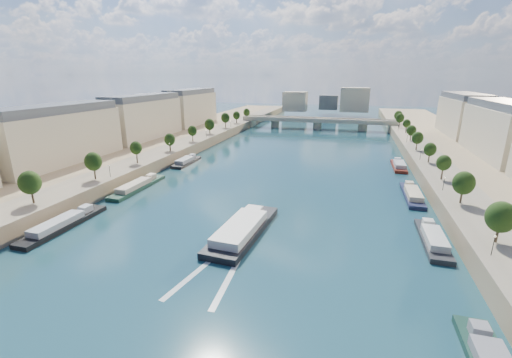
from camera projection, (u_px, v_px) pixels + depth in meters
The scene contains 16 objects.
ground at pixel (280, 179), 131.10m from camera, with size 700.00×700.00×0.00m, color #0B2C33.
quay_left at pixel (119, 160), 149.10m from camera, with size 44.00×520.00×5.00m, color #9E8460.
quay_right at pixel (497, 189), 111.64m from camera, with size 44.00×520.00×5.00m, color #9E8460.
pave_left at pixel (149, 157), 144.46m from camera, with size 14.00×520.00×0.10m, color gray.
pave_right at pixel (447, 178), 114.80m from camera, with size 14.00×520.00×0.10m, color gray.
trees_left at pixel (154, 143), 144.20m from camera, with size 4.80×268.80×8.26m.
trees_right at pixel (437, 155), 122.94m from camera, with size 4.80×268.80×8.26m.
lamps_left at pixel (144, 156), 133.28m from camera, with size 0.36×200.36×4.28m.
lamps_right at pixel (431, 165), 119.78m from camera, with size 0.36×200.36×4.28m.
buildings_left at pixel (108, 124), 159.47m from camera, with size 16.00×226.00×23.20m.
skyline at pixel (331, 101), 328.11m from camera, with size 79.00×42.00×22.00m.
bridge at pixel (318, 122), 251.46m from camera, with size 112.00×12.00×8.15m.
tour_barge at pixel (243, 229), 85.22m from camera, with size 10.94×31.57×4.21m.
wake at pixel (218, 268), 70.36m from camera, with size 10.75×26.03×0.04m.
moored_barges_left at pixel (59, 227), 87.66m from camera, with size 5.00×158.00×3.60m.
moored_barges_right at pixel (435, 245), 78.42m from camera, with size 5.00×161.84×3.60m.
Camera 1 is at (25.08, -23.27, 38.08)m, focal length 24.00 mm.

